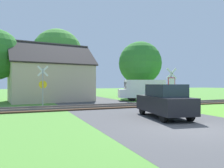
{
  "coord_description": "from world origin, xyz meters",
  "views": [
    {
      "loc": [
        -6.3,
        -6.82,
        1.79
      ],
      "look_at": [
        0.5,
        9.96,
        1.8
      ],
      "focal_mm": 35.0,
      "sensor_mm": 36.0,
      "label": 1
    }
  ],
  "objects_px": {
    "crossing_sign_far": "(43,83)",
    "parked_car": "(164,101)",
    "stop_sign_near": "(171,84)",
    "tree_center": "(57,54)",
    "house": "(51,81)",
    "tree_right": "(140,63)",
    "mail_truck": "(143,89)"
  },
  "relations": [
    {
      "from": "stop_sign_near",
      "to": "tree_right",
      "type": "height_order",
      "value": "tree_right"
    },
    {
      "from": "crossing_sign_far",
      "to": "parked_car",
      "type": "relative_size",
      "value": 0.78
    },
    {
      "from": "mail_truck",
      "to": "parked_car",
      "type": "xyz_separation_m",
      "value": [
        -5.05,
        -10.97,
        -0.34
      ]
    },
    {
      "from": "crossing_sign_far",
      "to": "parked_car",
      "type": "height_order",
      "value": "crossing_sign_far"
    },
    {
      "from": "house",
      "to": "mail_truck",
      "type": "bearing_deg",
      "value": -25.66
    },
    {
      "from": "stop_sign_near",
      "to": "crossing_sign_far",
      "type": "height_order",
      "value": "crossing_sign_far"
    },
    {
      "from": "tree_right",
      "to": "mail_truck",
      "type": "relative_size",
      "value": 1.42
    },
    {
      "from": "crossing_sign_far",
      "to": "tree_right",
      "type": "height_order",
      "value": "tree_right"
    },
    {
      "from": "tree_center",
      "to": "mail_truck",
      "type": "distance_m",
      "value": 11.51
    },
    {
      "from": "crossing_sign_far",
      "to": "house",
      "type": "relative_size",
      "value": 0.36
    },
    {
      "from": "tree_center",
      "to": "parked_car",
      "type": "xyz_separation_m",
      "value": [
        3.06,
        -17.92,
        -4.63
      ]
    },
    {
      "from": "house",
      "to": "crossing_sign_far",
      "type": "bearing_deg",
      "value": -109.89
    },
    {
      "from": "tree_right",
      "to": "mail_truck",
      "type": "bearing_deg",
      "value": -116.2
    },
    {
      "from": "crossing_sign_far",
      "to": "tree_right",
      "type": "xyz_separation_m",
      "value": [
        12.85,
        6.96,
        2.71
      ]
    },
    {
      "from": "stop_sign_near",
      "to": "mail_truck",
      "type": "bearing_deg",
      "value": -95.49
    },
    {
      "from": "stop_sign_near",
      "to": "tree_center",
      "type": "bearing_deg",
      "value": -57.73
    },
    {
      "from": "stop_sign_near",
      "to": "crossing_sign_far",
      "type": "relative_size",
      "value": 0.93
    },
    {
      "from": "crossing_sign_far",
      "to": "tree_center",
      "type": "bearing_deg",
      "value": 82.34
    },
    {
      "from": "crossing_sign_far",
      "to": "tree_center",
      "type": "xyz_separation_m",
      "value": [
        2.45,
        9.26,
        3.66
      ]
    },
    {
      "from": "stop_sign_near",
      "to": "parked_car",
      "type": "xyz_separation_m",
      "value": [
        -3.47,
        -3.95,
        -0.87
      ]
    },
    {
      "from": "house",
      "to": "parked_car",
      "type": "height_order",
      "value": "house"
    },
    {
      "from": "house",
      "to": "tree_right",
      "type": "xyz_separation_m",
      "value": [
        11.62,
        1.53,
        2.47
      ]
    },
    {
      "from": "crossing_sign_far",
      "to": "mail_truck",
      "type": "distance_m",
      "value": 10.83
    },
    {
      "from": "tree_center",
      "to": "parked_car",
      "type": "distance_m",
      "value": 18.76
    },
    {
      "from": "crossing_sign_far",
      "to": "stop_sign_near",
      "type": "bearing_deg",
      "value": -20.48
    },
    {
      "from": "stop_sign_near",
      "to": "tree_center",
      "type": "height_order",
      "value": "tree_center"
    },
    {
      "from": "stop_sign_near",
      "to": "tree_right",
      "type": "relative_size",
      "value": 0.41
    },
    {
      "from": "mail_truck",
      "to": "parked_car",
      "type": "height_order",
      "value": "mail_truck"
    },
    {
      "from": "crossing_sign_far",
      "to": "tree_center",
      "type": "distance_m",
      "value": 10.26
    },
    {
      "from": "tree_right",
      "to": "crossing_sign_far",
      "type": "bearing_deg",
      "value": -151.54
    },
    {
      "from": "mail_truck",
      "to": "parked_car",
      "type": "bearing_deg",
      "value": 172.68
    },
    {
      "from": "tree_center",
      "to": "mail_truck",
      "type": "bearing_deg",
      "value": -40.6
    }
  ]
}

